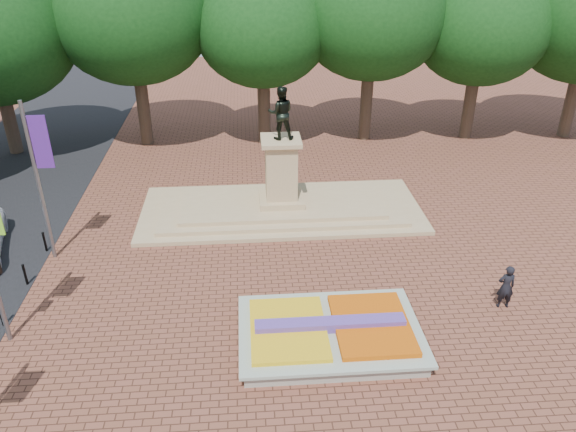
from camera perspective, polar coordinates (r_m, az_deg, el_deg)
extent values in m
plane|color=brown|center=(21.63, 0.80, -9.31)|extent=(90.00, 90.00, 0.00)
cube|color=gray|center=(20.04, 4.26, -12.08)|extent=(6.00, 4.00, 0.45)
cube|color=#AAB5A4|center=(19.87, 4.28, -11.47)|extent=(6.30, 4.30, 0.12)
cube|color=#D7590B|center=(20.03, 8.48, -10.88)|extent=(2.60, 3.40, 0.22)
cube|color=yellow|center=(19.65, 0.03, -11.44)|extent=(2.60, 3.40, 0.18)
cube|color=#483086|center=(19.73, 4.31, -10.98)|extent=(5.20, 0.55, 0.38)
cube|color=tan|center=(28.35, -0.67, 0.63)|extent=(14.00, 6.00, 0.20)
cube|color=tan|center=(28.26, -0.68, 0.99)|extent=(12.00, 5.00, 0.20)
cube|color=tan|center=(28.17, -0.68, 1.35)|extent=(10.00, 4.00, 0.20)
cube|color=tan|center=(28.06, -0.68, 1.81)|extent=(2.20, 2.20, 0.30)
cube|color=tan|center=(27.42, -0.70, 4.72)|extent=(1.50, 1.50, 2.80)
cube|color=tan|center=(26.87, -0.72, 7.67)|extent=(1.90, 1.90, 0.20)
imported|color=black|center=(26.43, -0.74, 10.42)|extent=(1.22, 0.95, 2.50)
cylinder|color=#36261D|center=(39.55, -25.90, 8.80)|extent=(0.80, 0.80, 4.00)
cylinder|color=#36261D|center=(37.40, -14.29, 9.77)|extent=(0.80, 0.80, 4.00)
ellipsoid|color=#0E330F|center=(36.29, -15.19, 16.82)|extent=(8.80, 8.80, 7.48)
cylinder|color=#36261D|center=(36.87, -3.36, 10.32)|extent=(0.80, 0.80, 4.00)
ellipsoid|color=#0E330F|center=(35.74, -3.57, 17.52)|extent=(8.80, 8.80, 7.48)
cylinder|color=#36261D|center=(37.65, 7.54, 10.51)|extent=(0.80, 0.80, 4.00)
ellipsoid|color=#0E330F|center=(36.55, 8.01, 17.54)|extent=(8.80, 8.80, 7.48)
cylinder|color=#36261D|center=(39.67, 17.65, 10.35)|extent=(0.80, 0.80, 4.00)
ellipsoid|color=#0E330F|center=(38.63, 18.68, 16.97)|extent=(8.80, 8.80, 7.48)
cylinder|color=#36261D|center=(42.76, 26.53, 9.94)|extent=(0.80, 0.80, 4.00)
cylinder|color=slate|center=(25.17, -24.00, 2.99)|extent=(0.16, 0.16, 7.00)
cube|color=#512189|center=(24.39, -23.81, 6.88)|extent=(0.70, 0.04, 2.20)
cylinder|color=black|center=(22.99, -27.12, -8.99)|extent=(0.10, 0.10, 0.90)
cylinder|color=black|center=(24.97, -25.13, -5.47)|extent=(0.10, 0.10, 0.90)
sphere|color=black|center=(24.73, -25.35, -4.56)|extent=(0.12, 0.12, 0.12)
cylinder|color=black|center=(27.05, -23.47, -2.48)|extent=(0.10, 0.10, 0.90)
sphere|color=black|center=(26.84, -23.65, -1.61)|extent=(0.12, 0.12, 0.12)
imported|color=black|center=(22.70, 21.26, -6.71)|extent=(0.68, 0.46, 1.81)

